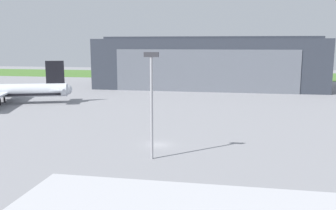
{
  "coord_description": "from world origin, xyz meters",
  "views": [
    {
      "loc": [
        13.85,
        -66.07,
        19.12
      ],
      "look_at": [
        -0.98,
        16.04,
        5.07
      ],
      "focal_mm": 38.8,
      "sensor_mm": 36.0,
      "label": 1
    }
  ],
  "objects": [
    {
      "name": "apron_light_mast",
      "position": [
        0.73,
        -8.61,
        10.53
      ],
      "size": [
        2.4,
        0.5,
        17.85
      ],
      "color": "#99999E",
      "rests_on": "ground_plane"
    },
    {
      "name": "ground_plane",
      "position": [
        0.0,
        0.0,
        0.0
      ],
      "size": [
        440.0,
        440.0,
        0.0
      ],
      "primitive_type": "plane",
      "color": "gray"
    },
    {
      "name": "grass_field_strip",
      "position": [
        0.0,
        160.15,
        0.04
      ],
      "size": [
        440.0,
        56.0,
        0.08
      ],
      "primitive_type": "cube",
      "color": "#48732F",
      "rests_on": "ground_plane"
    },
    {
      "name": "maintenance_hangar",
      "position": [
        2.64,
        100.06,
        10.76
      ],
      "size": [
        96.17,
        42.14,
        22.44
      ],
      "color": "#2D333D",
      "rests_on": "ground_plane"
    }
  ]
}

